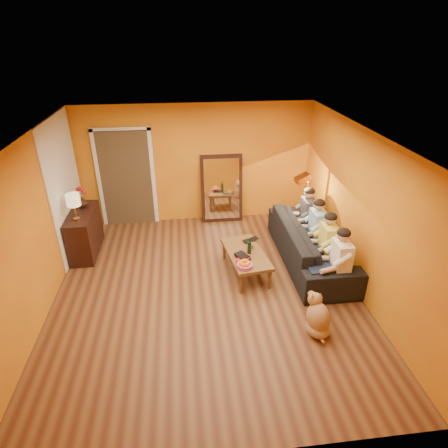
{
  "coord_description": "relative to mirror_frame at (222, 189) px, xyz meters",
  "views": [
    {
      "loc": [
        -0.31,
        -5.04,
        3.95
      ],
      "look_at": [
        0.35,
        0.5,
        1.0
      ],
      "focal_mm": 30.0,
      "sensor_mm": 36.0,
      "label": 1
    }
  ],
  "objects": [
    {
      "name": "room_shell",
      "position": [
        -0.55,
        -2.26,
        0.54
      ],
      "size": [
        5.0,
        5.5,
        2.6
      ],
      "color": "brown",
      "rests_on": "ground"
    },
    {
      "name": "white_accent",
      "position": [
        -3.04,
        -0.88,
        0.54
      ],
      "size": [
        0.02,
        1.9,
        2.58
      ],
      "primitive_type": "cube",
      "color": "white",
      "rests_on": "wall_left"
    },
    {
      "name": "doorway_recess",
      "position": [
        -2.05,
        0.2,
        0.29
      ],
      "size": [
        1.06,
        0.3,
        2.1
      ],
      "primitive_type": "cube",
      "color": "#3F2D19",
      "rests_on": "floor"
    },
    {
      "name": "door_jamb_left",
      "position": [
        -2.62,
        0.08,
        0.29
      ],
      "size": [
        0.08,
        0.06,
        2.2
      ],
      "primitive_type": "cube",
      "color": "white",
      "rests_on": "wall_back"
    },
    {
      "name": "door_jamb_right",
      "position": [
        -1.48,
        0.08,
        0.29
      ],
      "size": [
        0.08,
        0.06,
        2.2
      ],
      "primitive_type": "cube",
      "color": "white",
      "rests_on": "wall_back"
    },
    {
      "name": "door_header",
      "position": [
        -2.05,
        0.08,
        1.36
      ],
      "size": [
        1.22,
        0.06,
        0.08
      ],
      "primitive_type": "cube",
      "color": "white",
      "rests_on": "wall_back"
    },
    {
      "name": "mirror_frame",
      "position": [
        0.0,
        0.0,
        0.0
      ],
      "size": [
        0.92,
        0.27,
        1.51
      ],
      "primitive_type": "cube",
      "rotation": [
        -0.14,
        0.0,
        0.0
      ],
      "color": "black",
      "rests_on": "floor"
    },
    {
      "name": "mirror_glass",
      "position": [
        0.0,
        -0.04,
        0.0
      ],
      "size": [
        0.78,
        0.21,
        1.35
      ],
      "primitive_type": "cube",
      "rotation": [
        -0.14,
        0.0,
        0.0
      ],
      "color": "white",
      "rests_on": "mirror_frame"
    },
    {
      "name": "sideboard",
      "position": [
        -2.79,
        -1.08,
        -0.34
      ],
      "size": [
        0.44,
        1.18,
        0.85
      ],
      "primitive_type": "cube",
      "color": "black",
      "rests_on": "floor"
    },
    {
      "name": "table_lamp",
      "position": [
        -2.79,
        -1.38,
        0.34
      ],
      "size": [
        0.24,
        0.24,
        0.51
      ],
      "primitive_type": null,
      "color": "beige",
      "rests_on": "sideboard"
    },
    {
      "name": "sofa",
      "position": [
        1.45,
        -1.92,
        -0.38
      ],
      "size": [
        2.59,
        1.01,
        0.76
      ],
      "primitive_type": "imported",
      "rotation": [
        0.0,
        0.0,
        1.57
      ],
      "color": "black",
      "rests_on": "floor"
    },
    {
      "name": "coffee_table",
      "position": [
        0.19,
        -2.15,
        -0.55
      ],
      "size": [
        0.78,
        1.29,
        0.42
      ],
      "primitive_type": null,
      "rotation": [
        0.0,
        0.0,
        0.14
      ],
      "color": "brown",
      "rests_on": "floor"
    },
    {
      "name": "floor_lamp",
      "position": [
        1.55,
        -1.17,
        -0.04
      ],
      "size": [
        0.35,
        0.31,
        1.44
      ],
      "primitive_type": null,
      "rotation": [
        0.0,
        0.0,
        0.25
      ],
      "color": "#C07B38",
      "rests_on": "floor"
    },
    {
      "name": "dog",
      "position": [
        0.96,
        -3.75,
        -0.45
      ],
      "size": [
        0.53,
        0.62,
        0.63
      ],
      "primitive_type": null,
      "rotation": [
        0.0,
        0.0,
        0.42
      ],
      "color": "#AD774E",
      "rests_on": "floor"
    },
    {
      "name": "person_far_left",
      "position": [
        1.58,
        -2.92,
        -0.15
      ],
      "size": [
        0.7,
        0.44,
        1.22
      ],
      "primitive_type": null,
      "color": "white",
      "rests_on": "sofa"
    },
    {
      "name": "person_mid_left",
      "position": [
        1.58,
        -2.37,
        -0.15
      ],
      "size": [
        0.7,
        0.44,
        1.22
      ],
      "primitive_type": null,
      "color": "#D6CA47",
      "rests_on": "sofa"
    },
    {
      "name": "person_mid_right",
      "position": [
        1.58,
        -1.82,
        -0.15
      ],
      "size": [
        0.7,
        0.44,
        1.22
      ],
      "primitive_type": null,
      "color": "#89B4D4",
      "rests_on": "sofa"
    },
    {
      "name": "person_far_right",
      "position": [
        1.58,
        -1.27,
        -0.15
      ],
      "size": [
        0.7,
        0.44,
        1.22
      ],
      "primitive_type": null,
      "color": "#37373C",
      "rests_on": "sofa"
    },
    {
      "name": "fruit_bowl",
      "position": [
        0.09,
        -2.6,
        -0.26
      ],
      "size": [
        0.26,
        0.26,
        0.16
      ],
      "primitive_type": null,
      "color": "#C54583",
      "rests_on": "coffee_table"
    },
    {
      "name": "wine_bottle",
      "position": [
        0.24,
        -2.2,
        -0.18
      ],
      "size": [
        0.07,
        0.07,
        0.31
      ],
      "primitive_type": "cylinder",
      "color": "black",
      "rests_on": "coffee_table"
    },
    {
      "name": "tumbler",
      "position": [
        0.31,
        -2.03,
        -0.29
      ],
      "size": [
        0.12,
        0.12,
        0.1
      ],
      "primitive_type": "imported",
      "rotation": [
        0.0,
        0.0,
        -0.18
      ],
      "color": "#B27F3F",
      "rests_on": "coffee_table"
    },
    {
      "name": "laptop",
      "position": [
        0.37,
        -1.8,
        -0.33
      ],
      "size": [
        0.38,
        0.33,
        0.03
      ],
      "primitive_type": "imported",
      "rotation": [
        0.0,
        0.0,
        0.43
      ],
      "color": "black",
      "rests_on": "coffee_table"
    },
    {
      "name": "book_lower",
      "position": [
        0.01,
        -2.35,
        -0.33
      ],
      "size": [
        0.28,
        0.33,
        0.03
      ],
      "primitive_type": "imported",
      "rotation": [
        0.0,
        0.0,
        0.35
      ],
      "color": "black",
      "rests_on": "coffee_table"
    },
    {
      "name": "book_mid",
      "position": [
        0.02,
        -2.34,
        -0.3
      ],
      "size": [
        0.27,
        0.31,
        0.02
      ],
      "primitive_type": "imported",
      "rotation": [
        0.0,
        0.0,
        -0.38
      ],
      "color": "#B4141E",
      "rests_on": "book_lower"
    },
    {
      "name": "book_upper",
      "position": [
        0.01,
        -2.36,
        -0.28
      ],
      "size": [
        0.26,
        0.29,
        0.02
      ],
      "primitive_type": "imported",
      "rotation": [
        0.0,
        0.0,
        0.48
      ],
      "color": "black",
      "rests_on": "book_mid"
    },
    {
      "name": "vase",
      "position": [
        -2.79,
        -0.83,
        0.19
      ],
      "size": [
        0.2,
        0.2,
        0.21
      ],
      "primitive_type": "imported",
      "color": "black",
      "rests_on": "sideboard"
    },
    {
      "name": "flowers",
      "position": [
        -2.79,
        -0.83,
        0.43
      ],
      "size": [
        0.17,
        0.17,
        0.45
      ],
      "primitive_type": null,
      "color": "#B4141E",
      "rests_on": "vase"
    }
  ]
}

